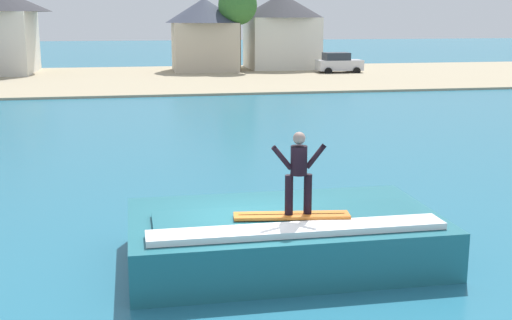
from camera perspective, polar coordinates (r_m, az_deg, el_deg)
ground_plane at (r=13.38m, az=-0.28°, el=-9.27°), size 260.00×260.00×0.00m
wave_crest at (r=13.58m, az=2.43°, el=-6.62°), size 6.25×3.69×1.10m
surfboard at (r=12.88m, az=3.10°, el=-4.81°), size 2.29×0.73×0.06m
surfer at (r=12.65m, az=3.71°, el=-0.77°), size 1.09×0.32×1.62m
shoreline_bank at (r=53.83m, az=-8.38°, el=7.00°), size 120.00×24.05×0.15m
car_far_shore at (r=58.51m, az=7.14°, el=8.31°), size 3.91×2.15×1.86m
house_gabled_white at (r=62.86m, az=2.22°, el=11.33°), size 7.82×7.82×7.03m
house_small_cottage at (r=59.88m, az=-4.48°, el=11.04°), size 6.90×6.90×6.51m
tree_tall_bare at (r=58.73m, az=-1.60°, el=13.12°), size 3.40×3.40×7.59m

